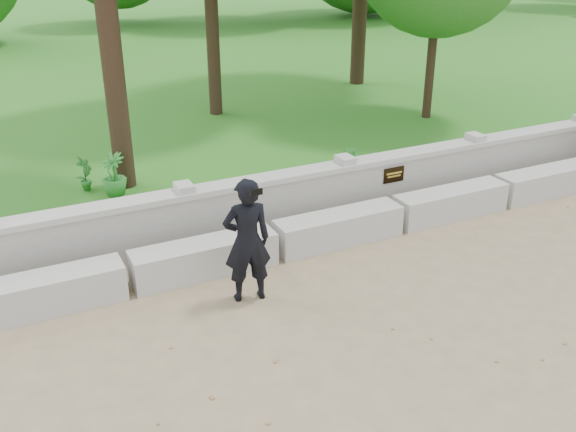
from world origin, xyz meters
name	(u,v)px	position (x,y,z in m)	size (l,w,h in m)	color
ground	(484,288)	(0.00, 0.00, 0.00)	(80.00, 80.00, 0.00)	#987E5D
lawn	(163,70)	(0.00, 14.00, 0.12)	(40.00, 22.00, 0.25)	#2A721D
concrete_bench	(397,215)	(0.00, 1.90, 0.22)	(11.90, 0.45, 0.45)	beige
parapet_wall	(372,184)	(0.00, 2.60, 0.46)	(12.50, 0.35, 0.90)	#B3B1A9
man_main	(247,241)	(-2.74, 1.10, 0.78)	(0.62, 0.56, 1.55)	black
shrub_a	(85,174)	(-3.94, 4.86, 0.54)	(0.30, 0.20, 0.57)	#287628
shrub_b	(351,163)	(0.16, 3.46, 0.51)	(0.29, 0.23, 0.52)	#287628
shrub_d	(114,175)	(-3.55, 4.48, 0.59)	(0.38, 0.34, 0.68)	#287628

